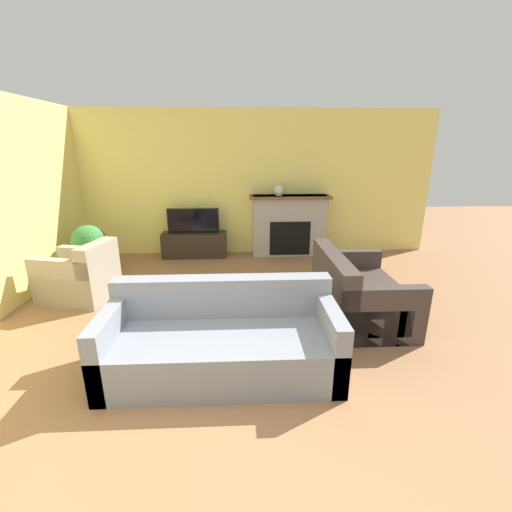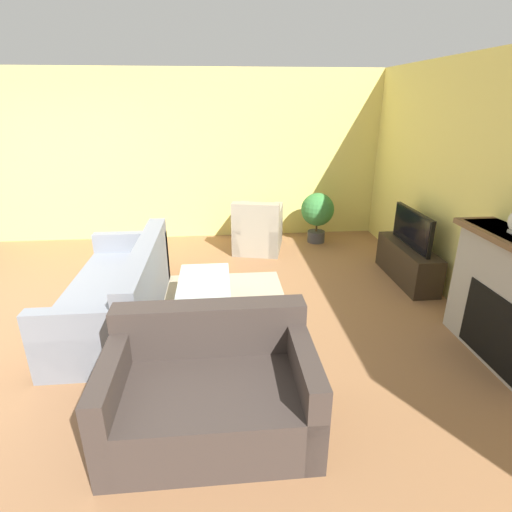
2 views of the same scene
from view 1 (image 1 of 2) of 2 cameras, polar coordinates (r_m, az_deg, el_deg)
name	(u,v)px [view 1 (image 1 of 2)]	position (r m, az deg, el deg)	size (l,w,h in m)	color
ground_plane	(185,479)	(2.67, -11.71, -32.61)	(20.00, 20.00, 0.00)	#936642
wall_back	(219,184)	(6.68, -6.12, 11.83)	(8.17, 0.06, 2.70)	#EADB72
area_rug	(234,319)	(4.32, -3.62, -10.40)	(2.38, 1.75, 0.00)	#B7A88E
fireplace	(289,224)	(6.66, 5.53, 5.32)	(1.52, 0.41, 1.16)	#9E9993
tv_stand	(195,245)	(6.66, -10.19, 1.86)	(1.21, 0.35, 0.48)	#2D2319
tv	(193,221)	(6.54, -10.42, 5.81)	(0.96, 0.06, 0.46)	black
couch_sectional	(222,342)	(3.33, -5.63, -14.01)	(2.14, 0.91, 0.82)	gray
couch_loveseat	(357,294)	(4.44, 16.48, -6.16)	(0.94, 1.44, 0.82)	#3D332D
armchair_by_window	(80,278)	(5.32, -27.21, -3.33)	(1.03, 0.89, 0.82)	#9E937F
coffee_table	(234,294)	(4.09, -3.73, -6.37)	(1.18, 0.55, 0.41)	#333338
potted_plant	(89,244)	(6.24, -26.02, 1.85)	(0.54, 0.54, 0.82)	#47474C
mantel_clock	(279,190)	(6.52, 3.78, 10.93)	(0.16, 0.07, 0.19)	beige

